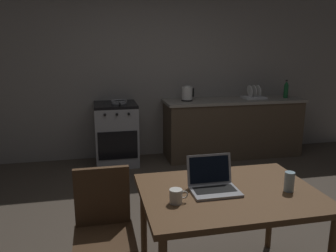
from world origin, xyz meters
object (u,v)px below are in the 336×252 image
dining_table (229,201)px  electric_kettle (187,94)px  stove_oven (116,134)px  chair (104,225)px  dish_rack (254,95)px  drinking_glass (289,182)px  laptop (213,184)px  frying_pan (119,102)px  coffee_mug (176,196)px  bottle (286,89)px

dining_table → electric_kettle: (0.48, 2.84, 0.33)m
stove_oven → chair: bearing=-95.5°
stove_oven → electric_kettle: bearing=0.1°
dish_rack → dining_table: bearing=-118.6°
stove_oven → drinking_glass: stove_oven is taller
dining_table → drinking_glass: drinking_glass is taller
chair → laptop: 0.80m
laptop → frying_pan: 2.81m
chair → dish_rack: size_ratio=2.63×
electric_kettle → dish_rack: 1.07m
coffee_mug → chair: bearing=154.3°
drinking_glass → dish_rack: dish_rack is taller
coffee_mug → drinking_glass: (0.79, 0.01, 0.02)m
stove_oven → dish_rack: size_ratio=2.64×
stove_oven → dining_table: 2.90m
drinking_glass → stove_oven: bearing=108.5°
dining_table → coffee_mug: coffee_mug is taller
stove_oven → bottle: bearing=-1.0°
drinking_glass → dining_table: bearing=167.6°
dining_table → laptop: size_ratio=3.76×
bottle → frying_pan: size_ratio=0.71×
stove_oven → frying_pan: frying_pan is taller
chair → laptop: laptop is taller
drinking_glass → dish_rack: size_ratio=0.40×
chair → laptop: (0.74, -0.09, 0.27)m
stove_oven → dining_table: bearing=-78.3°
laptop → coffee_mug: (-0.29, -0.13, -0.00)m
dining_table → coffee_mug: size_ratio=9.95×
dining_table → drinking_glass: (0.39, -0.09, 0.14)m
coffee_mug → drinking_glass: drinking_glass is taller
chair → dining_table: bearing=-28.7°
laptop → chair: bearing=175.4°
stove_oven → dish_rack: 2.19m
chair → dish_rack: dish_rack is taller
dining_table → drinking_glass: bearing=-12.4°
laptop → electric_kettle: electric_kettle is taller
dish_rack → bottle: bearing=-5.5°
electric_kettle → dish_rack: size_ratio=0.66×
frying_pan → drinking_glass: frying_pan is taller
stove_oven → electric_kettle: electric_kettle is taller
chair → frying_pan: bearing=62.6°
chair → bottle: (2.91, 2.67, 0.51)m
dining_table → bottle: (2.06, 2.79, 0.36)m
dining_table → laptop: bearing=163.1°
bottle → dish_rack: 0.52m
stove_oven → frying_pan: 0.48m
coffee_mug → dish_rack: dish_rack is taller
bottle → dish_rack: bearing=174.5°
electric_kettle → laptop: bearing=-101.7°
coffee_mug → electric_kettle: bearing=73.4°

